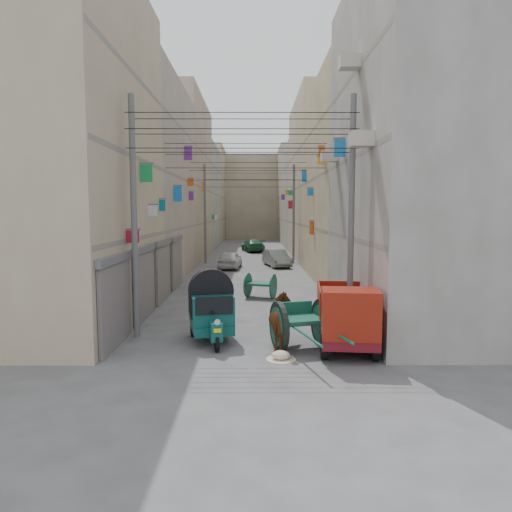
{
  "coord_description": "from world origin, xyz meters",
  "views": [
    {
      "loc": [
        0.37,
        -9.14,
        4.19
      ],
      "look_at": [
        0.44,
        6.5,
        2.68
      ],
      "focal_mm": 32.0,
      "sensor_mm": 36.0,
      "label": 1
    }
  ],
  "objects_px": {
    "tonga_cart": "(301,324)",
    "distant_car_grey": "(277,258)",
    "auto_rickshaw": "(211,308)",
    "mini_truck": "(347,320)",
    "distant_car_green": "(253,245)",
    "horse": "(283,322)",
    "second_cart": "(261,285)",
    "distant_car_white": "(230,260)",
    "feed_sack": "(281,355)"
  },
  "relations": [
    {
      "from": "tonga_cart",
      "to": "distant_car_grey",
      "type": "relative_size",
      "value": 0.89
    },
    {
      "from": "mini_truck",
      "to": "distant_car_green",
      "type": "height_order",
      "value": "mini_truck"
    },
    {
      "from": "horse",
      "to": "distant_car_green",
      "type": "relative_size",
      "value": 0.42
    },
    {
      "from": "second_cart",
      "to": "distant_car_white",
      "type": "height_order",
      "value": "distant_car_white"
    },
    {
      "from": "auto_rickshaw",
      "to": "tonga_cart",
      "type": "distance_m",
      "value": 3.01
    },
    {
      "from": "mini_truck",
      "to": "horse",
      "type": "distance_m",
      "value": 1.95
    },
    {
      "from": "auto_rickshaw",
      "to": "tonga_cart",
      "type": "height_order",
      "value": "auto_rickshaw"
    },
    {
      "from": "distant_car_green",
      "to": "feed_sack",
      "type": "bearing_deg",
      "value": 79.8
    },
    {
      "from": "mini_truck",
      "to": "second_cart",
      "type": "bearing_deg",
      "value": 111.85
    },
    {
      "from": "auto_rickshaw",
      "to": "distant_car_white",
      "type": "bearing_deg",
      "value": 79.02
    },
    {
      "from": "auto_rickshaw",
      "to": "horse",
      "type": "bearing_deg",
      "value": -31.4
    },
    {
      "from": "feed_sack",
      "to": "horse",
      "type": "distance_m",
      "value": 1.38
    },
    {
      "from": "mini_truck",
      "to": "distant_car_green",
      "type": "bearing_deg",
      "value": 100.68
    },
    {
      "from": "mini_truck",
      "to": "distant_car_white",
      "type": "height_order",
      "value": "mini_truck"
    },
    {
      "from": "distant_car_grey",
      "to": "distant_car_green",
      "type": "xyz_separation_m",
      "value": [
        -1.85,
        13.31,
        0.01
      ]
    },
    {
      "from": "auto_rickshaw",
      "to": "second_cart",
      "type": "height_order",
      "value": "auto_rickshaw"
    },
    {
      "from": "tonga_cart",
      "to": "second_cart",
      "type": "relative_size",
      "value": 2.11
    },
    {
      "from": "distant_car_white",
      "to": "auto_rickshaw",
      "type": "bearing_deg",
      "value": 95.23
    },
    {
      "from": "distant_car_grey",
      "to": "second_cart",
      "type": "bearing_deg",
      "value": -109.26
    },
    {
      "from": "mini_truck",
      "to": "feed_sack",
      "type": "distance_m",
      "value": 2.31
    },
    {
      "from": "horse",
      "to": "feed_sack",
      "type": "bearing_deg",
      "value": 77.54
    },
    {
      "from": "tonga_cart",
      "to": "mini_truck",
      "type": "xyz_separation_m",
      "value": [
        1.35,
        -0.27,
        0.19
      ]
    },
    {
      "from": "second_cart",
      "to": "distant_car_green",
      "type": "height_order",
      "value": "distant_car_green"
    },
    {
      "from": "tonga_cart",
      "to": "mini_truck",
      "type": "distance_m",
      "value": 1.39
    },
    {
      "from": "auto_rickshaw",
      "to": "tonga_cart",
      "type": "bearing_deg",
      "value": -31.67
    },
    {
      "from": "distant_car_white",
      "to": "horse",
      "type": "bearing_deg",
      "value": 101.76
    },
    {
      "from": "feed_sack",
      "to": "mini_truck",
      "type": "bearing_deg",
      "value": 19.85
    },
    {
      "from": "distant_car_green",
      "to": "tonga_cart",
      "type": "bearing_deg",
      "value": 80.94
    },
    {
      "from": "auto_rickshaw",
      "to": "mini_truck",
      "type": "relative_size",
      "value": 0.7
    },
    {
      "from": "tonga_cart",
      "to": "auto_rickshaw",
      "type": "bearing_deg",
      "value": 145.37
    },
    {
      "from": "tonga_cart",
      "to": "second_cart",
      "type": "xyz_separation_m",
      "value": [
        -1.11,
        8.38,
        -0.14
      ]
    },
    {
      "from": "horse",
      "to": "distant_car_green",
      "type": "xyz_separation_m",
      "value": [
        -1.01,
        34.38,
        -0.14
      ]
    },
    {
      "from": "mini_truck",
      "to": "second_cart",
      "type": "xyz_separation_m",
      "value": [
        -2.47,
        8.65,
        -0.33
      ]
    },
    {
      "from": "second_cart",
      "to": "distant_car_green",
      "type": "xyz_separation_m",
      "value": [
        -0.43,
        26.2,
        0.02
      ]
    },
    {
      "from": "tonga_cart",
      "to": "horse",
      "type": "bearing_deg",
      "value": 144.23
    },
    {
      "from": "tonga_cart",
      "to": "distant_car_white",
      "type": "bearing_deg",
      "value": 83.99
    },
    {
      "from": "tonga_cart",
      "to": "feed_sack",
      "type": "distance_m",
      "value": 1.36
    },
    {
      "from": "horse",
      "to": "distant_car_green",
      "type": "distance_m",
      "value": 34.39
    },
    {
      "from": "tonga_cart",
      "to": "distant_car_green",
      "type": "xyz_separation_m",
      "value": [
        -1.54,
        34.58,
        -0.12
      ]
    },
    {
      "from": "mini_truck",
      "to": "auto_rickshaw",
      "type": "bearing_deg",
      "value": 169.05
    },
    {
      "from": "mini_truck",
      "to": "second_cart",
      "type": "height_order",
      "value": "mini_truck"
    },
    {
      "from": "tonga_cart",
      "to": "distant_car_grey",
      "type": "xyz_separation_m",
      "value": [
        0.31,
        21.26,
        -0.13
      ]
    },
    {
      "from": "auto_rickshaw",
      "to": "mini_truck",
      "type": "distance_m",
      "value": 4.37
    },
    {
      "from": "feed_sack",
      "to": "distant_car_white",
      "type": "bearing_deg",
      "value": 96.92
    },
    {
      "from": "second_cart",
      "to": "distant_car_grey",
      "type": "relative_size",
      "value": 0.42
    },
    {
      "from": "tonga_cart",
      "to": "second_cart",
      "type": "height_order",
      "value": "tonga_cart"
    },
    {
      "from": "mini_truck",
      "to": "distant_car_green",
      "type": "distance_m",
      "value": 34.97
    },
    {
      "from": "tonga_cart",
      "to": "distant_car_green",
      "type": "relative_size",
      "value": 0.77
    },
    {
      "from": "tonga_cart",
      "to": "horse",
      "type": "relative_size",
      "value": 1.85
    },
    {
      "from": "feed_sack",
      "to": "distant_car_grey",
      "type": "distance_m",
      "value": 22.29
    }
  ]
}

